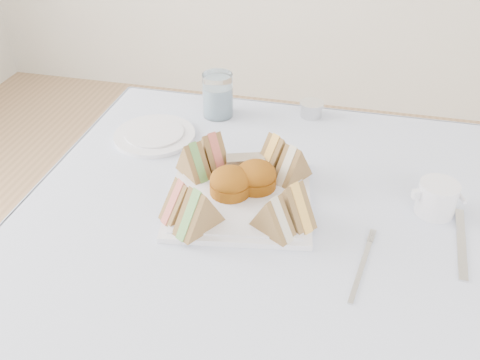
% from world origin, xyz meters
% --- Properties ---
extents(table, '(0.90, 0.90, 0.74)m').
position_xyz_m(table, '(0.00, 0.00, 0.37)').
color(table, brown).
rests_on(table, floor).
extents(tablecloth, '(1.02, 1.02, 0.01)m').
position_xyz_m(tablecloth, '(0.00, 0.00, 0.74)').
color(tablecloth, silver).
rests_on(tablecloth, table).
extents(serving_plate, '(0.32, 0.32, 0.01)m').
position_xyz_m(serving_plate, '(-0.09, 0.07, 0.75)').
color(serving_plate, silver).
rests_on(serving_plate, tablecloth).
extents(sandwich_fl_a, '(0.09, 0.09, 0.08)m').
position_xyz_m(sandwich_fl_a, '(-0.18, -0.01, 0.80)').
color(sandwich_fl_a, brown).
rests_on(sandwich_fl_a, serving_plate).
extents(sandwich_fl_b, '(0.09, 0.11, 0.09)m').
position_xyz_m(sandwich_fl_b, '(-0.14, -0.04, 0.80)').
color(sandwich_fl_b, brown).
rests_on(sandwich_fl_b, serving_plate).
extents(sandwich_fr_a, '(0.10, 0.09, 0.08)m').
position_xyz_m(sandwich_fr_a, '(0.03, 0.02, 0.80)').
color(sandwich_fr_a, brown).
rests_on(sandwich_fr_a, serving_plate).
extents(sandwich_fr_b, '(0.09, 0.08, 0.08)m').
position_xyz_m(sandwich_fr_b, '(-0.00, -0.02, 0.80)').
color(sandwich_fr_b, brown).
rests_on(sandwich_fr_b, serving_plate).
extents(sandwich_bl_a, '(0.09, 0.09, 0.08)m').
position_xyz_m(sandwich_bl_a, '(-0.20, 0.12, 0.80)').
color(sandwich_bl_a, brown).
rests_on(sandwich_bl_a, serving_plate).
extents(sandwich_bl_b, '(0.09, 0.10, 0.08)m').
position_xyz_m(sandwich_bl_b, '(-0.17, 0.16, 0.80)').
color(sandwich_bl_b, brown).
rests_on(sandwich_bl_b, serving_plate).
extents(sandwich_br_a, '(0.08, 0.10, 0.08)m').
position_xyz_m(sandwich_br_a, '(0.00, 0.16, 0.80)').
color(sandwich_br_a, brown).
rests_on(sandwich_br_a, serving_plate).
extents(sandwich_br_b, '(0.09, 0.10, 0.08)m').
position_xyz_m(sandwich_br_b, '(-0.04, 0.18, 0.80)').
color(sandwich_br_b, brown).
rests_on(sandwich_br_b, serving_plate).
extents(scone_left, '(0.10, 0.10, 0.06)m').
position_xyz_m(scone_left, '(-0.11, 0.07, 0.79)').
color(scone_left, '#9E5E10').
rests_on(scone_left, serving_plate).
extents(scone_right, '(0.11, 0.11, 0.06)m').
position_xyz_m(scone_right, '(-0.06, 0.11, 0.79)').
color(scone_right, '#9E5E10').
rests_on(scone_right, serving_plate).
extents(pastry_slice, '(0.09, 0.06, 0.04)m').
position_xyz_m(pastry_slice, '(-0.09, 0.16, 0.78)').
color(pastry_slice, beige).
rests_on(pastry_slice, serving_plate).
extents(side_plate, '(0.20, 0.20, 0.01)m').
position_xyz_m(side_plate, '(-0.34, 0.27, 0.75)').
color(side_plate, silver).
rests_on(side_plate, tablecloth).
extents(water_glass, '(0.08, 0.08, 0.11)m').
position_xyz_m(water_glass, '(-0.22, 0.41, 0.80)').
color(water_glass, white).
rests_on(water_glass, tablecloth).
extents(tea_strainer, '(0.07, 0.07, 0.03)m').
position_xyz_m(tea_strainer, '(0.01, 0.46, 0.76)').
color(tea_strainer, '#BCBCBC').
rests_on(tea_strainer, tablecloth).
extents(knife, '(0.03, 0.20, 0.00)m').
position_xyz_m(knife, '(0.33, 0.04, 0.75)').
color(knife, '#BCBCBC').
rests_on(knife, tablecloth).
extents(fork, '(0.03, 0.16, 0.00)m').
position_xyz_m(fork, '(0.16, -0.07, 0.75)').
color(fork, '#BCBCBC').
rests_on(fork, tablecloth).
extents(creamer_jug, '(0.10, 0.10, 0.07)m').
position_xyz_m(creamer_jug, '(0.29, 0.12, 0.78)').
color(creamer_jug, silver).
rests_on(creamer_jug, tablecloth).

